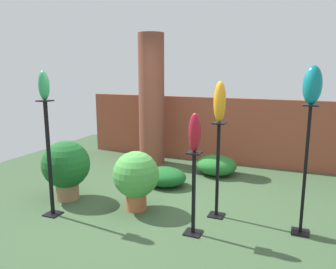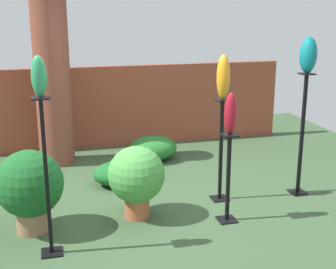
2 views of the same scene
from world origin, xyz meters
TOP-DOWN VIEW (x-y plane):
  - ground_plane at (0.00, 0.00)m, footprint 8.00×8.00m
  - brick_wall_back at (0.00, 2.52)m, footprint 5.60×0.12m
  - brick_pillar at (-1.06, 1.88)m, footprint 0.51×0.51m
  - pedestal_amber at (0.80, -0.06)m, footprint 0.20×0.20m
  - pedestal_jade at (-1.22, -0.86)m, footprint 0.20×0.20m
  - pedestal_ruby at (0.67, -0.63)m, footprint 0.20×0.20m
  - pedestal_teal at (1.84, -0.12)m, footprint 0.20×0.20m
  - art_vase_amber at (0.80, -0.06)m, footprint 0.15×0.16m
  - art_vase_jade at (-1.22, -0.86)m, footprint 0.13×0.13m
  - art_vase_ruby at (0.67, -0.63)m, footprint 0.14×0.13m
  - art_vase_teal at (1.84, -0.12)m, footprint 0.20×0.21m
  - potted_plant_near_pillar at (-1.39, -0.34)m, footprint 0.70×0.70m
  - potted_plant_front_right at (-0.27, -0.28)m, footprint 0.63×0.63m
  - foliage_bed_east at (0.36, 1.64)m, footprint 0.74×0.65m
  - foliage_bed_west at (-0.29, 0.75)m, footprint 0.73×0.60m

SIDE VIEW (x-z plane):
  - ground_plane at x=0.00m, z-range 0.00..0.00m
  - foliage_bed_west at x=-0.29m, z-range 0.00..0.31m
  - foliage_bed_east at x=0.36m, z-range 0.00..0.36m
  - pedestal_ruby at x=0.67m, z-range -0.05..0.94m
  - potted_plant_front_right at x=-0.27m, z-range 0.07..0.89m
  - potted_plant_near_pillar at x=-1.39m, z-range 0.06..0.95m
  - pedestal_amber at x=0.80m, z-range -0.05..1.20m
  - brick_wall_back at x=0.00m, z-range 0.00..1.34m
  - pedestal_teal at x=1.84m, z-range -0.06..1.47m
  - pedestal_jade at x=-1.22m, z-range -0.06..1.47m
  - art_vase_ruby at x=0.67m, z-range 0.99..1.43m
  - brick_pillar at x=-1.06m, z-range 0.00..2.60m
  - art_vase_amber at x=0.80m, z-range 1.25..1.76m
  - art_vase_jade at x=-1.22m, z-range 1.52..1.89m
  - art_vase_teal at x=1.84m, z-range 1.52..1.95m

